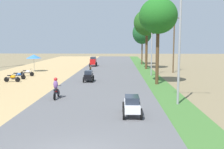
{
  "coord_description": "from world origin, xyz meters",
  "views": [
    {
      "loc": [
        1.7,
        -8.83,
        4.44
      ],
      "look_at": [
        0.92,
        16.37,
        1.27
      ],
      "focal_mm": 41.63,
      "sensor_mm": 36.0,
      "label": 1
    }
  ],
  "objects_px": {
    "streetlamp_near": "(180,42)",
    "car_van_red": "(93,61)",
    "median_tree_nearest": "(158,16)",
    "streetlamp_mid": "(152,40)",
    "vendor_umbrella": "(34,56)",
    "median_tree_second": "(147,23)",
    "median_tree_third": "(142,33)",
    "parked_motorbike_fifth": "(27,72)",
    "car_sedan_white": "(132,105)",
    "car_hatchback_black": "(89,76)",
    "parked_motorbike_fourth": "(18,75)",
    "motorbike_foreground_rider": "(56,89)",
    "parked_motorbike_third": "(12,78)",
    "utility_pole_near": "(174,43)",
    "motorbike_ahead_second": "(90,68)"
  },
  "relations": [
    {
      "from": "median_tree_nearest",
      "to": "utility_pole_near",
      "type": "bearing_deg",
      "value": 70.34
    },
    {
      "from": "vendor_umbrella",
      "to": "utility_pole_near",
      "type": "xyz_separation_m",
      "value": [
        20.45,
        -0.31,
        2.03
      ]
    },
    {
      "from": "parked_motorbike_fifth",
      "to": "car_van_red",
      "type": "distance_m",
      "value": 15.59
    },
    {
      "from": "median_tree_nearest",
      "to": "streetlamp_mid",
      "type": "relative_size",
      "value": 1.09
    },
    {
      "from": "median_tree_nearest",
      "to": "streetlamp_mid",
      "type": "bearing_deg",
      "value": 87.94
    },
    {
      "from": "vendor_umbrella",
      "to": "utility_pole_near",
      "type": "height_order",
      "value": "utility_pole_near"
    },
    {
      "from": "parked_motorbike_fifth",
      "to": "car_sedan_white",
      "type": "bearing_deg",
      "value": -54.38
    },
    {
      "from": "parked_motorbike_fifth",
      "to": "median_tree_nearest",
      "type": "distance_m",
      "value": 18.0
    },
    {
      "from": "median_tree_nearest",
      "to": "vendor_umbrella",
      "type": "bearing_deg",
      "value": 146.25
    },
    {
      "from": "car_hatchback_black",
      "to": "car_van_red",
      "type": "height_order",
      "value": "car_van_red"
    },
    {
      "from": "car_hatchback_black",
      "to": "car_sedan_white",
      "type": "bearing_deg",
      "value": -72.42
    },
    {
      "from": "parked_motorbike_fourth",
      "to": "vendor_umbrella",
      "type": "relative_size",
      "value": 0.71
    },
    {
      "from": "parked_motorbike_fifth",
      "to": "median_tree_second",
      "type": "distance_m",
      "value": 20.0
    },
    {
      "from": "median_tree_nearest",
      "to": "median_tree_second",
      "type": "bearing_deg",
      "value": 88.44
    },
    {
      "from": "median_tree_third",
      "to": "motorbike_foreground_rider",
      "type": "xyz_separation_m",
      "value": [
        -9.19,
        -31.13,
        -5.3
      ]
    },
    {
      "from": "median_tree_second",
      "to": "streetlamp_near",
      "type": "distance_m",
      "value": 24.29
    },
    {
      "from": "median_tree_second",
      "to": "car_van_red",
      "type": "xyz_separation_m",
      "value": [
        -9.11,
        4.34,
        -6.41
      ]
    },
    {
      "from": "streetlamp_near",
      "to": "motorbike_ahead_second",
      "type": "bearing_deg",
      "value": 113.24
    },
    {
      "from": "utility_pole_near",
      "to": "median_tree_third",
      "type": "bearing_deg",
      "value": 104.76
    },
    {
      "from": "utility_pole_near",
      "to": "car_van_red",
      "type": "height_order",
      "value": "utility_pole_near"
    },
    {
      "from": "streetlamp_near",
      "to": "car_van_red",
      "type": "xyz_separation_m",
      "value": [
        -8.94,
        28.45,
        -3.44
      ]
    },
    {
      "from": "parked_motorbike_fourth",
      "to": "median_tree_nearest",
      "type": "bearing_deg",
      "value": -10.74
    },
    {
      "from": "median_tree_nearest",
      "to": "motorbike_foreground_rider",
      "type": "relative_size",
      "value": 4.9
    },
    {
      "from": "vendor_umbrella",
      "to": "median_tree_second",
      "type": "bearing_deg",
      "value": 14.09
    },
    {
      "from": "motorbike_foreground_rider",
      "to": "vendor_umbrella",
      "type": "bearing_deg",
      "value": 113.06
    },
    {
      "from": "median_tree_second",
      "to": "median_tree_third",
      "type": "distance_m",
      "value": 8.58
    },
    {
      "from": "car_sedan_white",
      "to": "car_hatchback_black",
      "type": "height_order",
      "value": "car_hatchback_black"
    },
    {
      "from": "vendor_umbrella",
      "to": "car_van_red",
      "type": "xyz_separation_m",
      "value": [
        7.91,
        8.61,
        -1.28
      ]
    },
    {
      "from": "streetlamp_near",
      "to": "car_van_red",
      "type": "distance_m",
      "value": 30.02
    },
    {
      "from": "median_tree_third",
      "to": "streetlamp_near",
      "type": "bearing_deg",
      "value": -90.27
    },
    {
      "from": "car_hatchback_black",
      "to": "median_tree_third",
      "type": "bearing_deg",
      "value": 70.98
    },
    {
      "from": "streetlamp_near",
      "to": "car_hatchback_black",
      "type": "bearing_deg",
      "value": 126.71
    },
    {
      "from": "parked_motorbike_fourth",
      "to": "median_tree_second",
      "type": "relative_size",
      "value": 0.19
    },
    {
      "from": "vendor_umbrella",
      "to": "motorbike_ahead_second",
      "type": "bearing_deg",
      "value": -0.94
    },
    {
      "from": "car_van_red",
      "to": "motorbike_foreground_rider",
      "type": "bearing_deg",
      "value": -90.18
    },
    {
      "from": "parked_motorbike_third",
      "to": "median_tree_second",
      "type": "xyz_separation_m",
      "value": [
        16.08,
        14.43,
        6.88
      ]
    },
    {
      "from": "vendor_umbrella",
      "to": "median_tree_third",
      "type": "relative_size",
      "value": 0.31
    },
    {
      "from": "parked_motorbike_fourth",
      "to": "median_tree_third",
      "type": "distance_m",
      "value": 27.0
    },
    {
      "from": "streetlamp_near",
      "to": "median_tree_third",
      "type": "bearing_deg",
      "value": 89.73
    },
    {
      "from": "parked_motorbike_fifth",
      "to": "motorbike_foreground_rider",
      "type": "height_order",
      "value": "motorbike_foreground_rider"
    },
    {
      "from": "median_tree_third",
      "to": "utility_pole_near",
      "type": "height_order",
      "value": "median_tree_third"
    },
    {
      "from": "median_tree_nearest",
      "to": "motorbike_ahead_second",
      "type": "xyz_separation_m",
      "value": [
        -8.2,
        10.95,
        -6.44
      ]
    },
    {
      "from": "median_tree_nearest",
      "to": "streetlamp_near",
      "type": "bearing_deg",
      "value": -88.33
    },
    {
      "from": "vendor_umbrella",
      "to": "motorbike_foreground_rider",
      "type": "distance_m",
      "value": 20.03
    },
    {
      "from": "parked_motorbike_fifth",
      "to": "car_sedan_white",
      "type": "relative_size",
      "value": 0.8
    },
    {
      "from": "car_hatchback_black",
      "to": "median_tree_nearest",
      "type": "bearing_deg",
      "value": -10.91
    },
    {
      "from": "median_tree_nearest",
      "to": "car_van_red",
      "type": "height_order",
      "value": "median_tree_nearest"
    },
    {
      "from": "motorbike_foreground_rider",
      "to": "median_tree_nearest",
      "type": "bearing_deg",
      "value": 39.71
    },
    {
      "from": "parked_motorbike_fifth",
      "to": "streetlamp_mid",
      "type": "bearing_deg",
      "value": 4.63
    },
    {
      "from": "parked_motorbike_fifth",
      "to": "streetlamp_mid",
      "type": "height_order",
      "value": "streetlamp_mid"
    }
  ]
}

